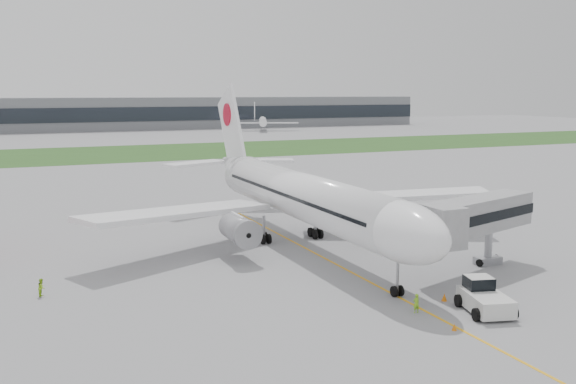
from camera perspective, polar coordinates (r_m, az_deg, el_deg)
name	(u,v)px	position (r m, az deg, el deg)	size (l,w,h in m)	color
ground	(317,254)	(66.93, 2.61, -5.56)	(600.00, 600.00, 0.00)	#969598
apron_markings	(340,266)	(62.64, 4.64, -6.60)	(70.00, 70.00, 0.04)	#F0A714
grass_strip	(124,153)	(181.20, -14.36, 3.37)	(600.00, 50.00, 0.02)	#2D511E
terminal_building	(81,114)	(289.59, -17.96, 6.60)	(320.00, 22.30, 14.00)	gray
airliner	(298,194)	(70.09, 0.89, -0.16)	(48.13, 53.95, 17.88)	white
pushback_tug	(484,297)	(52.11, 17.00, -8.90)	(4.29, 5.41, 2.49)	silver
jet_bridge	(472,217)	(61.31, 16.06, -2.17)	(15.06, 8.56, 7.18)	#9E9EA0
safety_cone_left	(454,327)	(47.87, 14.57, -11.54)	(0.36, 0.36, 0.50)	orange
safety_cone_right	(444,297)	(53.95, 13.73, -9.07)	(0.45, 0.45, 0.62)	orange
ground_crew_near	(416,303)	(50.58, 11.33, -9.68)	(0.55, 0.36, 1.52)	#80C520
ground_crew_far	(42,287)	(57.19, -21.05, -7.92)	(0.74, 0.57, 1.51)	#96CD22
distant_aircraft_right	(263,131)	(274.75, -2.24, 5.46)	(30.18, 26.63, 11.54)	white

